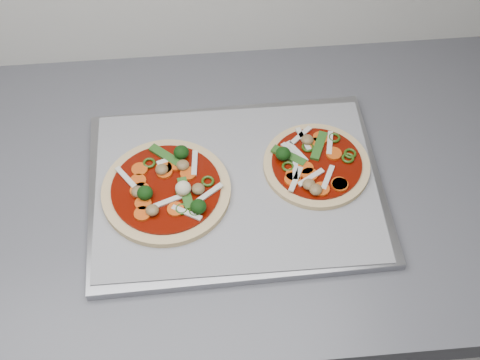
{
  "coord_description": "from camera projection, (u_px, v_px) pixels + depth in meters",
  "views": [
    {
      "loc": [
        0.24,
        0.67,
        1.74
      ],
      "look_at": [
        0.3,
        1.28,
        0.93
      ],
      "focal_mm": 50.0,
      "sensor_mm": 36.0,
      "label": 1
    }
  ],
  "objects": [
    {
      "name": "countertop",
      "position": [
        51.0,
        203.0,
        1.05
      ],
      "size": [
        3.6,
        0.6,
        0.04
      ],
      "primitive_type": "cube",
      "color": "#55565C",
      "rests_on": "base_cabinet"
    },
    {
      "name": "pizza_left",
      "position": [
        167.0,
        189.0,
        1.01
      ],
      "size": [
        0.25,
        0.25,
        0.03
      ],
      "rotation": [
        0.0,
        0.0,
        -0.34
      ],
      "color": "tan",
      "rests_on": "parchment"
    },
    {
      "name": "baking_tray",
      "position": [
        236.0,
        188.0,
        1.03
      ],
      "size": [
        0.46,
        0.34,
        0.01
      ],
      "primitive_type": "cube",
      "rotation": [
        0.0,
        0.0,
        0.02
      ],
      "color": "gray",
      "rests_on": "countertop"
    },
    {
      "name": "pizza_right",
      "position": [
        315.0,
        164.0,
        1.04
      ],
      "size": [
        0.2,
        0.2,
        0.03
      ],
      "rotation": [
        0.0,
        0.0,
        -0.2
      ],
      "color": "tan",
      "rests_on": "parchment"
    },
    {
      "name": "parchment",
      "position": [
        236.0,
        185.0,
        1.03
      ],
      "size": [
        0.43,
        0.32,
        0.0
      ],
      "primitive_type": "cube",
      "rotation": [
        0.0,
        0.0,
        -0.01
      ],
      "color": "#9D9EA3",
      "rests_on": "baking_tray"
    },
    {
      "name": "base_cabinet",
      "position": [
        99.0,
        325.0,
        1.41
      ],
      "size": [
        3.6,
        0.6,
        0.86
      ],
      "primitive_type": "cube",
      "color": "silver",
      "rests_on": "ground"
    }
  ]
}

